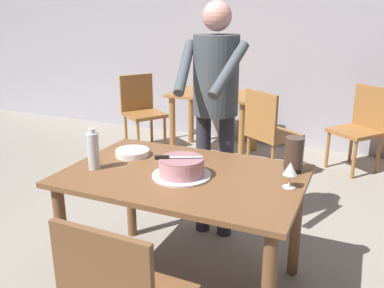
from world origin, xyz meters
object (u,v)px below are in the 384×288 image
person_cutting_cake (215,97)px  hurricane_lamp (294,154)px  wine_glass_near (290,170)px  background_chair_1 (142,109)px  background_chair_2 (269,130)px  plate_stack (132,153)px  water_bottle (93,150)px  background_chair_3 (361,125)px  cake_knife (169,157)px  cake_on_platter (181,168)px  main_dining_table (184,192)px  background_table (215,106)px

person_cutting_cake → hurricane_lamp: bearing=-31.0°
person_cutting_cake → wine_glass_near: bearing=-43.2°
background_chair_1 → background_chair_2: bearing=-11.1°
plate_stack → water_bottle: bearing=-106.3°
background_chair_3 → cake_knife: bearing=-110.0°
water_bottle → hurricane_lamp: 1.18m
hurricane_lamp → background_chair_1: hurricane_lamp is taller
water_bottle → plate_stack: bearing=73.7°
person_cutting_cake → background_chair_1: (-1.59, 1.65, -0.58)m
background_chair_3 → background_chair_2: bearing=-145.9°
hurricane_lamp → background_chair_1: (-2.22, 2.04, -0.37)m
cake_on_platter → person_cutting_cake: size_ratio=0.20×
plate_stack → background_chair_1: 2.50m
cake_on_platter → cake_knife: size_ratio=1.34×
main_dining_table → hurricane_lamp: bearing=25.9°
hurricane_lamp → wine_glass_near: bearing=-84.2°
main_dining_table → water_bottle: bearing=-164.5°
cake_knife → wine_glass_near: bearing=10.3°
cake_knife → background_chair_3: 2.83m
water_bottle → wine_glass_near: bearing=9.5°
cake_knife → main_dining_table: bearing=53.8°
main_dining_table → plate_stack: size_ratio=6.25×
cake_on_platter → person_cutting_cake: person_cutting_cake is taller
background_chair_3 → main_dining_table: bearing=-109.4°
main_dining_table → wine_glass_near: 0.64m
cake_knife → background_chair_2: (0.11, 2.06, -0.37)m
cake_on_platter → plate_stack: (-0.44, 0.19, -0.03)m
background_chair_3 → wine_glass_near: bearing=-96.8°
person_cutting_cake → background_table: 1.96m
main_dining_table → person_cutting_cake: size_ratio=0.80×
cake_knife → background_table: size_ratio=0.25×
plate_stack → water_bottle: water_bottle is taller
wine_glass_near → person_cutting_cake: person_cutting_cake is taller
main_dining_table → background_chair_1: (-1.64, 2.32, -0.14)m
person_cutting_cake → background_chair_1: bearing=133.8°
wine_glass_near → background_chair_3: bearing=83.2°
wine_glass_near → person_cutting_cake: bearing=136.8°
main_dining_table → hurricane_lamp: (0.58, 0.28, 0.23)m
plate_stack → hurricane_lamp: (1.01, 0.13, 0.09)m
background_chair_1 → plate_stack: bearing=-60.9°
plate_stack → hurricane_lamp: bearing=7.5°
person_cutting_cake → main_dining_table: bearing=-85.2°
cake_knife → plate_stack: bearing=149.5°
wine_glass_near → background_table: (-1.32, 2.40, -0.28)m
main_dining_table → water_bottle: size_ratio=5.50×
hurricane_lamp → background_chair_3: size_ratio=0.23×
cake_knife → hurricane_lamp: hurricane_lamp is taller
cake_on_platter → wine_glass_near: size_ratio=2.36×
plate_stack → wine_glass_near: wine_glass_near is taller
hurricane_lamp → background_chair_1: size_ratio=0.23×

